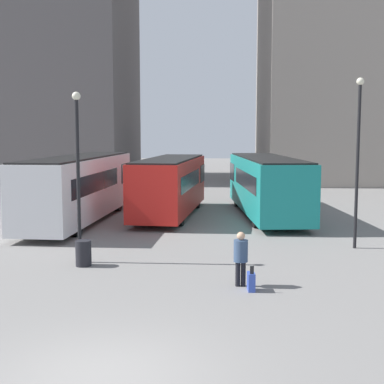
{
  "coord_description": "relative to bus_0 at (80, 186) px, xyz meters",
  "views": [
    {
      "loc": [
        2.08,
        -9.11,
        4.4
      ],
      "look_at": [
        1.0,
        13.8,
        1.81
      ],
      "focal_mm": 50.0,
      "sensor_mm": 36.0,
      "label": 1
    }
  ],
  "objects": [
    {
      "name": "traveler",
      "position": [
        7.43,
        -10.85,
        -0.82
      ],
      "size": [
        0.43,
        0.43,
        1.58
      ],
      "rotation": [
        0.0,
        0.0,
        1.63
      ],
      "color": "black",
      "rests_on": "ground_plane"
    },
    {
      "name": "bus_0",
      "position": [
        0.0,
        0.0,
        0.0
      ],
      "size": [
        3.15,
        11.77,
        3.22
      ],
      "rotation": [
        0.0,
        0.0,
        1.51
      ],
      "color": "silver",
      "rests_on": "ground_plane"
    },
    {
      "name": "ground_plane",
      "position": [
        4.67,
        -16.72,
        -1.76
      ],
      "size": [
        160.0,
        160.0,
        0.0
      ],
      "primitive_type": "plane",
      "color": "slate"
    },
    {
      "name": "lamp_post_0",
      "position": [
        2.11,
        -8.26,
        1.6
      ],
      "size": [
        0.28,
        0.28,
        5.71
      ],
      "color": "black",
      "rests_on": "ground_plane"
    },
    {
      "name": "suitcase",
      "position": [
        7.71,
        -11.29,
        -1.49
      ],
      "size": [
        0.22,
        0.42,
        0.74
      ],
      "rotation": [
        0.0,
        0.0,
        1.63
      ],
      "color": "#334CB2",
      "rests_on": "ground_plane"
    },
    {
      "name": "bus_2",
      "position": [
        9.33,
        2.28,
        -0.07
      ],
      "size": [
        3.56,
        11.41,
        3.09
      ],
      "rotation": [
        0.0,
        0.0,
        1.66
      ],
      "color": "#19847F",
      "rests_on": "ground_plane"
    },
    {
      "name": "lamp_post_1",
      "position": [
        11.99,
        -5.59,
        1.95
      ],
      "size": [
        0.28,
        0.28,
        6.39
      ],
      "color": "black",
      "rests_on": "ground_plane"
    },
    {
      "name": "bus_1",
      "position": [
        4.3,
        2.04,
        -0.11
      ],
      "size": [
        3.34,
        9.85,
        3.04
      ],
      "rotation": [
        0.0,
        0.0,
        1.48
      ],
      "color": "red",
      "rests_on": "ground_plane"
    },
    {
      "name": "trash_bin",
      "position": [
        2.36,
        -8.76,
        -1.33
      ],
      "size": [
        0.52,
        0.52,
        0.85
      ],
      "color": "black",
      "rests_on": "ground_plane"
    }
  ]
}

